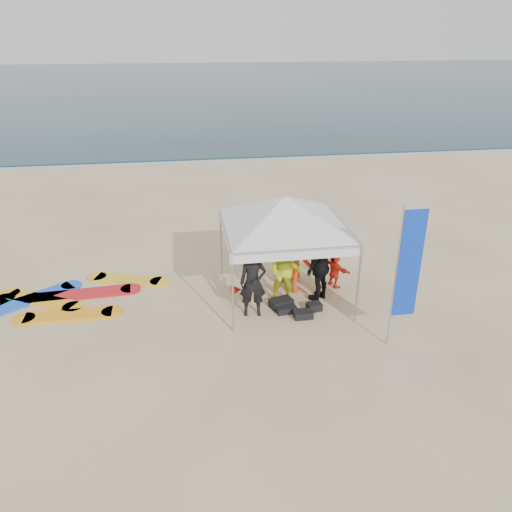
{
  "coord_description": "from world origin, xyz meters",
  "views": [
    {
      "loc": [
        -1.24,
        -8.85,
        6.5
      ],
      "look_at": [
        0.54,
        2.6,
        1.2
      ],
      "focal_mm": 35.0,
      "sensor_mm": 36.0,
      "label": 1
    }
  ],
  "objects_px": {
    "canopy_tent": "(285,197)",
    "surfboard_spread": "(57,300)",
    "person_orange_a": "(294,258)",
    "person_orange_b": "(289,252)",
    "feather_flag": "(408,266)",
    "person_seated": "(335,269)",
    "person_black_a": "(253,282)",
    "person_black_b": "(321,266)",
    "marker_pennant": "(236,290)",
    "person_yellow": "(285,272)"
  },
  "relations": [
    {
      "from": "person_orange_a",
      "to": "marker_pennant",
      "type": "xyz_separation_m",
      "value": [
        -1.62,
        -0.68,
        -0.47
      ]
    },
    {
      "from": "canopy_tent",
      "to": "surfboard_spread",
      "type": "relative_size",
      "value": 0.79
    },
    {
      "from": "marker_pennant",
      "to": "person_black_b",
      "type": "bearing_deg",
      "value": 2.38
    },
    {
      "from": "person_black_a",
      "to": "feather_flag",
      "type": "height_order",
      "value": "feather_flag"
    },
    {
      "from": "person_orange_a",
      "to": "marker_pennant",
      "type": "distance_m",
      "value": 1.82
    },
    {
      "from": "person_orange_a",
      "to": "feather_flag",
      "type": "xyz_separation_m",
      "value": [
        1.79,
        -2.84,
        0.97
      ]
    },
    {
      "from": "canopy_tent",
      "to": "person_orange_b",
      "type": "bearing_deg",
      "value": 69.18
    },
    {
      "from": "canopy_tent",
      "to": "surfboard_spread",
      "type": "height_order",
      "value": "canopy_tent"
    },
    {
      "from": "feather_flag",
      "to": "marker_pennant",
      "type": "bearing_deg",
      "value": 147.61
    },
    {
      "from": "person_orange_b",
      "to": "marker_pennant",
      "type": "xyz_separation_m",
      "value": [
        -1.63,
        -1.3,
        -0.37
      ]
    },
    {
      "from": "canopy_tent",
      "to": "surfboard_spread",
      "type": "xyz_separation_m",
      "value": [
        -5.9,
        0.65,
        -2.73
      ]
    },
    {
      "from": "person_orange_a",
      "to": "feather_flag",
      "type": "relative_size",
      "value": 0.59
    },
    {
      "from": "person_seated",
      "to": "marker_pennant",
      "type": "relative_size",
      "value": 1.63
    },
    {
      "from": "person_black_a",
      "to": "person_black_b",
      "type": "relative_size",
      "value": 0.94
    },
    {
      "from": "person_yellow",
      "to": "person_orange_b",
      "type": "relative_size",
      "value": 1.05
    },
    {
      "from": "person_orange_b",
      "to": "person_seated",
      "type": "distance_m",
      "value": 1.34
    },
    {
      "from": "person_orange_b",
      "to": "person_seated",
      "type": "height_order",
      "value": "person_orange_b"
    },
    {
      "from": "person_yellow",
      "to": "person_orange_a",
      "type": "xyz_separation_m",
      "value": [
        0.36,
        0.69,
        0.05
      ]
    },
    {
      "from": "person_orange_b",
      "to": "feather_flag",
      "type": "xyz_separation_m",
      "value": [
        1.77,
        -3.46,
        1.07
      ]
    },
    {
      "from": "feather_flag",
      "to": "marker_pennant",
      "type": "xyz_separation_m",
      "value": [
        -3.4,
        2.16,
        -1.44
      ]
    },
    {
      "from": "person_orange_b",
      "to": "canopy_tent",
      "type": "height_order",
      "value": "canopy_tent"
    },
    {
      "from": "canopy_tent",
      "to": "feather_flag",
      "type": "height_order",
      "value": "feather_flag"
    },
    {
      "from": "person_black_a",
      "to": "surfboard_spread",
      "type": "xyz_separation_m",
      "value": [
        -4.98,
        1.44,
        -0.86
      ]
    },
    {
      "from": "person_black_a",
      "to": "feather_flag",
      "type": "xyz_separation_m",
      "value": [
        3.04,
        -1.75,
        1.04
      ]
    },
    {
      "from": "person_seated",
      "to": "surfboard_spread",
      "type": "distance_m",
      "value": 7.43
    },
    {
      "from": "person_black_a",
      "to": "person_orange_a",
      "type": "height_order",
      "value": "person_orange_a"
    },
    {
      "from": "person_yellow",
      "to": "marker_pennant",
      "type": "bearing_deg",
      "value": -163.45
    },
    {
      "from": "feather_flag",
      "to": "surfboard_spread",
      "type": "xyz_separation_m",
      "value": [
        -8.02,
        3.19,
        -1.9
      ]
    },
    {
      "from": "surfboard_spread",
      "to": "person_orange_a",
      "type": "bearing_deg",
      "value": -3.24
    },
    {
      "from": "person_black_a",
      "to": "canopy_tent",
      "type": "bearing_deg",
      "value": 44.99
    },
    {
      "from": "person_yellow",
      "to": "canopy_tent",
      "type": "relative_size",
      "value": 0.43
    },
    {
      "from": "canopy_tent",
      "to": "person_seated",
      "type": "bearing_deg",
      "value": 12.84
    },
    {
      "from": "canopy_tent",
      "to": "marker_pennant",
      "type": "height_order",
      "value": "canopy_tent"
    },
    {
      "from": "canopy_tent",
      "to": "marker_pennant",
      "type": "xyz_separation_m",
      "value": [
        -1.28,
        -0.39,
        -2.27
      ]
    },
    {
      "from": "person_black_a",
      "to": "person_orange_b",
      "type": "bearing_deg",
      "value": 57.69
    },
    {
      "from": "marker_pennant",
      "to": "feather_flag",
      "type": "bearing_deg",
      "value": -32.39
    },
    {
      "from": "person_orange_b",
      "to": "person_seated",
      "type": "xyz_separation_m",
      "value": [
        1.16,
        -0.57,
        -0.35
      ]
    },
    {
      "from": "feather_flag",
      "to": "marker_pennant",
      "type": "relative_size",
      "value": 5.16
    },
    {
      "from": "marker_pennant",
      "to": "canopy_tent",
      "type": "bearing_deg",
      "value": 16.81
    },
    {
      "from": "person_black_a",
      "to": "surfboard_spread",
      "type": "height_order",
      "value": "person_black_a"
    },
    {
      "from": "person_orange_a",
      "to": "person_black_b",
      "type": "bearing_deg",
      "value": 174.9
    },
    {
      "from": "person_seated",
      "to": "feather_flag",
      "type": "xyz_separation_m",
      "value": [
        0.61,
        -2.89,
        1.42
      ]
    },
    {
      "from": "person_black_b",
      "to": "canopy_tent",
      "type": "distance_m",
      "value": 2.05
    },
    {
      "from": "person_black_a",
      "to": "person_seated",
      "type": "relative_size",
      "value": 1.72
    },
    {
      "from": "person_orange_b",
      "to": "canopy_tent",
      "type": "distance_m",
      "value": 2.14
    },
    {
      "from": "marker_pennant",
      "to": "person_orange_a",
      "type": "bearing_deg",
      "value": 22.92
    },
    {
      "from": "person_seated",
      "to": "surfboard_spread",
      "type": "xyz_separation_m",
      "value": [
        -7.41,
        0.3,
        -0.48
      ]
    },
    {
      "from": "person_seated",
      "to": "marker_pennant",
      "type": "height_order",
      "value": "person_seated"
    },
    {
      "from": "person_orange_a",
      "to": "person_orange_b",
      "type": "distance_m",
      "value": 0.63
    },
    {
      "from": "person_yellow",
      "to": "person_seated",
      "type": "xyz_separation_m",
      "value": [
        1.54,
        0.74,
        -0.39
      ]
    }
  ]
}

